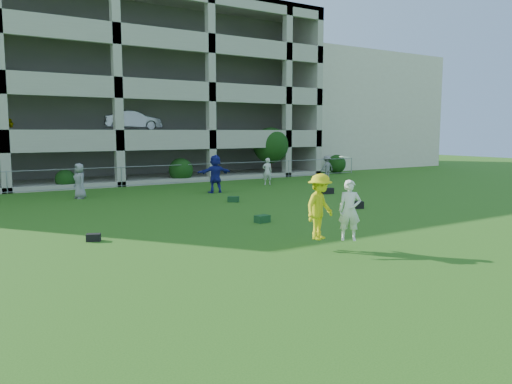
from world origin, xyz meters
TOP-DOWN VIEW (x-y plane):
  - ground at (0.00, 0.00)m, footprint 100.00×100.00m
  - stucco_building at (23.00, 28.00)m, footprint 16.00×14.00m
  - bystander_c at (-3.26, 15.05)m, footprint 0.68×0.91m
  - bystander_d at (3.33, 13.65)m, footprint 1.89×0.74m
  - bystander_e at (7.86, 15.52)m, footprint 0.68×0.56m
  - bystander_f at (13.48, 16.60)m, footprint 1.03×0.60m
  - bag_black_b at (-5.18, 5.17)m, footprint 0.47×0.38m
  - bag_green_c at (0.67, 5.05)m, footprint 0.55×0.42m
  - crate_d at (5.86, 5.63)m, footprint 0.44×0.44m
  - bag_black_e at (8.00, 10.09)m, footprint 0.64×0.39m
  - bag_green_g at (2.38, 10.09)m, footprint 0.58×0.55m
  - frisbee_contest at (-0.12, 0.67)m, footprint 1.64×1.34m
  - parking_garage at (-0.01, 27.70)m, footprint 30.00×14.00m
  - fence at (0.00, 19.00)m, footprint 36.06×0.06m
  - shrub_row at (4.59, 19.70)m, footprint 34.38×2.52m

SIDE VIEW (x-z plane):
  - ground at x=0.00m, z-range 0.00..0.00m
  - bag_black_b at x=-5.18m, z-range 0.00..0.22m
  - bag_green_g at x=2.38m, z-range 0.00..0.25m
  - bag_green_c at x=0.67m, z-range 0.00..0.26m
  - crate_d at x=5.86m, z-range 0.00..0.30m
  - bag_black_e at x=8.00m, z-range 0.00..0.30m
  - fence at x=0.00m, z-range 0.01..1.21m
  - bystander_f at x=13.48m, z-range 0.00..1.57m
  - bystander_e at x=7.86m, z-range 0.00..1.62m
  - bystander_c at x=-3.26m, z-range 0.00..1.69m
  - bystander_d at x=3.33m, z-range 0.00..2.00m
  - frisbee_contest at x=-0.12m, z-range 0.03..2.31m
  - shrub_row at x=4.59m, z-range -0.24..3.26m
  - stucco_building at x=23.00m, z-range 0.00..10.00m
  - parking_garage at x=-0.01m, z-range 0.01..12.01m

